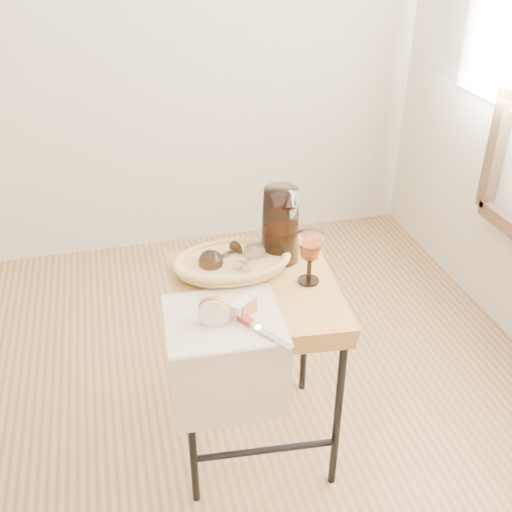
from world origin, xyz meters
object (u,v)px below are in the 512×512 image
object	(u,v)px
pitcher	(280,224)
goblet_lying_a	(222,256)
goblet_lying_b	(249,260)
side_table	(254,368)
table_knife	(257,327)
wine_goblet	(310,258)
apple_half	(215,309)
bread_basket	(232,265)
tea_towel	(223,318)

from	to	relation	value
pitcher	goblet_lying_a	bearing A→B (deg)	-157.30
goblet_lying_b	pitcher	distance (m)	0.15
side_table	table_knife	bearing A→B (deg)	-101.91
pitcher	wine_goblet	distance (m)	0.17
apple_half	table_knife	world-z (taller)	apple_half
goblet_lying_b	wine_goblet	size ratio (longest dim) A/B	0.70
bread_basket	wine_goblet	size ratio (longest dim) A/B	1.97
pitcher	table_knife	distance (m)	0.40
bread_basket	goblet_lying_a	bearing A→B (deg)	152.46
bread_basket	goblet_lying_b	world-z (taller)	goblet_lying_b
goblet_lying_b	table_knife	xyz separation A→B (m)	(-0.05, -0.29, -0.03)
tea_towel	apple_half	distance (m)	0.05
tea_towel	bread_basket	size ratio (longest dim) A/B	0.98
bread_basket	wine_goblet	distance (m)	0.25
goblet_lying_b	bread_basket	bearing A→B (deg)	104.95
wine_goblet	apple_half	distance (m)	0.34
side_table	tea_towel	size ratio (longest dim) A/B	1.98
tea_towel	apple_half	xyz separation A→B (m)	(-0.02, -0.01, 0.04)
side_table	goblet_lying_b	distance (m)	0.37
wine_goblet	tea_towel	bearing A→B (deg)	-157.05
side_table	goblet_lying_a	bearing A→B (deg)	122.55
pitcher	table_knife	xyz separation A→B (m)	(-0.16, -0.35, -0.11)
table_knife	wine_goblet	bearing A→B (deg)	101.21
goblet_lying_a	apple_half	world-z (taller)	same
apple_half	goblet_lying_a	bearing A→B (deg)	93.12
side_table	goblet_lying_a	distance (m)	0.39
goblet_lying_a	wine_goblet	size ratio (longest dim) A/B	0.75
side_table	apple_half	world-z (taller)	apple_half
goblet_lying_a	pitcher	size ratio (longest dim) A/B	0.44
tea_towel	bread_basket	distance (m)	0.25
side_table	bread_basket	bearing A→B (deg)	113.98
goblet_lying_a	pitcher	bearing A→B (deg)	157.22
tea_towel	goblet_lying_a	distance (m)	0.26
tea_towel	goblet_lying_b	distance (m)	0.25
side_table	bread_basket	distance (m)	0.36
side_table	goblet_lying_b	world-z (taller)	goblet_lying_b
goblet_lying_b	wine_goblet	world-z (taller)	wine_goblet
side_table	apple_half	xyz separation A→B (m)	(-0.15, -0.15, 0.36)
side_table	pitcher	distance (m)	0.48
bread_basket	goblet_lying_b	distance (m)	0.06
bread_basket	table_knife	distance (m)	0.31
apple_half	table_knife	distance (m)	0.12
tea_towel	pitcher	distance (m)	0.39
goblet_lying_a	apple_half	distance (m)	0.27
goblet_lying_a	wine_goblet	distance (m)	0.27
apple_half	side_table	bearing A→B (deg)	63.44
apple_half	wine_goblet	bearing A→B (deg)	42.02
goblet_lying_a	goblet_lying_b	world-z (taller)	goblet_lying_a
wine_goblet	bread_basket	bearing A→B (deg)	152.10
tea_towel	pitcher	world-z (taller)	pitcher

